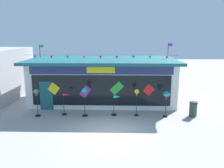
% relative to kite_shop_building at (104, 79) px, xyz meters
% --- Properties ---
extents(ground_plane, '(80.00, 80.00, 0.00)m').
position_rel_kite_shop_building_xyz_m(ground_plane, '(0.77, -6.66, -1.71)').
color(ground_plane, '#9E9B99').
extents(kite_shop_building, '(10.97, 6.49, 4.53)m').
position_rel_kite_shop_building_xyz_m(kite_shop_building, '(0.00, 0.00, 0.00)').
color(kite_shop_building, silver).
rests_on(kite_shop_building, ground_plane).
extents(wind_spinner_far_left, '(0.34, 0.34, 1.79)m').
position_rel_kite_shop_building_xyz_m(wind_spinner_far_left, '(-4.00, -4.08, -0.37)').
color(wind_spinner_far_left, black).
rests_on(wind_spinner_far_left, ground_plane).
extents(wind_spinner_left, '(0.60, 0.34, 1.44)m').
position_rel_kite_shop_building_xyz_m(wind_spinner_left, '(-2.24, -3.77, -0.85)').
color(wind_spinner_left, black).
rests_on(wind_spinner_left, ground_plane).
extents(wind_spinner_center_left, '(0.37, 0.37, 1.85)m').
position_rel_kite_shop_building_xyz_m(wind_spinner_center_left, '(-0.96, -3.98, -0.34)').
color(wind_spinner_center_left, black).
rests_on(wind_spinner_center_left, ground_plane).
extents(wind_spinner_center_right, '(0.58, 0.35, 1.36)m').
position_rel_kite_shop_building_xyz_m(wind_spinner_center_right, '(1.04, -3.77, -0.79)').
color(wind_spinner_center_right, black).
rests_on(wind_spinner_center_right, ground_plane).
extents(wind_spinner_right, '(0.30, 0.30, 1.76)m').
position_rel_kite_shop_building_xyz_m(wind_spinner_right, '(2.36, -3.80, -0.35)').
color(wind_spinner_right, black).
rests_on(wind_spinner_right, ground_plane).
extents(wind_spinner_far_right, '(0.40, 0.40, 1.70)m').
position_rel_kite_shop_building_xyz_m(wind_spinner_far_right, '(4.20, -3.98, -0.32)').
color(wind_spinner_far_right, black).
rests_on(wind_spinner_far_right, ground_plane).
extents(trash_bin, '(0.52, 0.52, 0.94)m').
position_rel_kite_shop_building_xyz_m(trash_bin, '(6.01, -3.78, -1.24)').
color(trash_bin, '#2D4238').
rests_on(trash_bin, ground_plane).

